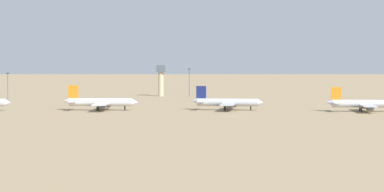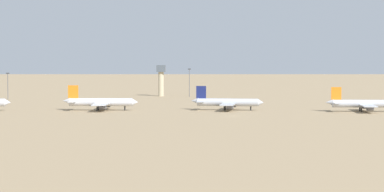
{
  "view_description": "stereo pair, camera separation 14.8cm",
  "coord_description": "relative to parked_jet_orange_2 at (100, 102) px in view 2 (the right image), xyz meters",
  "views": [
    {
      "loc": [
        -14.97,
        -300.4,
        23.38
      ],
      "look_at": [
        -16.79,
        35.65,
        6.0
      ],
      "focal_mm": 72.18,
      "sensor_mm": 36.0,
      "label": 1
    },
    {
      "loc": [
        -14.82,
        -300.4,
        23.38
      ],
      "look_at": [
        -16.79,
        35.65,
        6.0
      ],
      "focal_mm": 72.18,
      "sensor_mm": 36.0,
      "label": 2
    }
  ],
  "objects": [
    {
      "name": "ridge_west",
      "position": [
        -173.93,
        1018.98,
        26.48
      ],
      "size": [
        274.1,
        190.12,
        60.06
      ],
      "primitive_type": "pyramid",
      "rotation": [
        0.0,
        0.0,
        0.14
      ],
      "color": "slate",
      "rests_on": "ground"
    },
    {
      "name": "ground",
      "position": [
        56.39,
        -30.7,
        -3.55
      ],
      "size": [
        4000.0,
        4000.0,
        0.0
      ],
      "primitive_type": "plane",
      "color": "#9E8460"
    },
    {
      "name": "parked_jet_orange_2",
      "position": [
        0.0,
        0.0,
        0.0
      ],
      "size": [
        32.74,
        27.43,
        10.83
      ],
      "rotation": [
        0.0,
        0.0,
        -0.03
      ],
      "color": "silver",
      "rests_on": "ground"
    },
    {
      "name": "parked_jet_navy_3",
      "position": [
        54.7,
        1.35,
        -0.12
      ],
      "size": [
        31.67,
        26.91,
        10.47
      ],
      "rotation": [
        0.0,
        0.0,
        -0.14
      ],
      "color": "silver",
      "rests_on": "ground"
    },
    {
      "name": "parked_jet_orange_4",
      "position": [
        111.58,
        -7.19,
        -0.15
      ],
      "size": [
        31.42,
        26.4,
        10.39
      ],
      "rotation": [
        0.0,
        0.0,
        -0.05
      ],
      "color": "silver",
      "rests_on": "ground"
    },
    {
      "name": "light_pole_east",
      "position": [
        37.48,
        112.56,
        5.78
      ],
      "size": [
        1.8,
        0.5,
        16.23
      ],
      "color": "#59595E",
      "rests_on": "ground"
    },
    {
      "name": "control_tower",
      "position": [
        20.85,
        118.35,
        7.44
      ],
      "size": [
        5.2,
        5.2,
        18.21
      ],
      "color": "#C6B793",
      "rests_on": "ground"
    },
    {
      "name": "light_pole_mid",
      "position": [
        -60.72,
        85.48,
        4.84
      ],
      "size": [
        1.8,
        0.5,
        14.41
      ],
      "color": "#59595E",
      "rests_on": "ground"
    },
    {
      "name": "ridge_center",
      "position": [
        211.3,
        1160.83,
        45.39
      ],
      "size": [
        378.2,
        367.45,
        97.88
      ],
      "primitive_type": "pyramid",
      "rotation": [
        0.0,
        0.0,
        0.14
      ],
      "color": "slate",
      "rests_on": "ground"
    }
  ]
}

